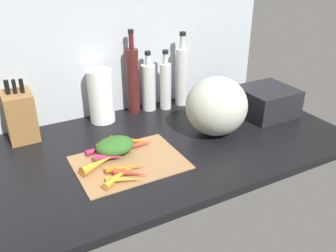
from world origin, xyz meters
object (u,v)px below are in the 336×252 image
paper_towel_roll (101,96)px  bottle_3 (182,75)px  carrot_0 (131,141)px  carrot_10 (132,173)px  carrot_1 (119,176)px  carrot_6 (106,147)px  carrot_5 (109,157)px  carrot_8 (113,148)px  cutting_board (129,162)px  carrot_2 (126,179)px  carrot_7 (127,168)px  bottle_0 (133,80)px  knife_block (20,116)px  carrot_4 (98,163)px  bottle_2 (166,85)px  carrot_3 (126,172)px  carrot_9 (137,145)px  dish_rack (267,101)px  bottle_1 (149,87)px  winter_squash (216,106)px

paper_towel_roll → bottle_3: 40.80cm
carrot_0 → carrot_10: (-8.22, -19.67, -0.59)cm
carrot_1 → carrot_6: 20.58cm
carrot_5 → carrot_8: (3.68, 6.01, -0.06)cm
cutting_board → carrot_2: (-5.92, -11.44, 1.46)cm
carrot_0 → carrot_7: carrot_0 is taller
bottle_0 → knife_block: bearing=-177.1°
carrot_10 → carrot_4: bearing=128.9°
carrot_6 → bottle_2: size_ratio=0.57×
knife_block → bottle_0: bottle_0 is taller
carrot_1 → knife_block: 52.70cm
paper_towel_roll → bottle_2: bottle_2 is taller
carrot_1 → bottle_2: (42.06, 45.92, 9.81)cm
bottle_0 → carrot_5: bearing=-125.0°
carrot_3 → bottle_0: size_ratio=0.38×
carrot_0 → carrot_9: (1.29, -3.12, -0.58)cm
carrot_8 → cutting_board: bearing=-75.4°
carrot_1 → paper_towel_roll: 49.11cm
bottle_3 → dish_rack: (28.03, -29.06, -8.36)cm
carrot_3 → bottle_2: bearing=48.7°
knife_block → carrot_3: bearing=-60.4°
dish_rack → carrot_7: bearing=-168.8°
bottle_1 → bottle_2: bearing=-19.8°
winter_squash → knife_block: size_ratio=1.02×
cutting_board → paper_towel_roll: bearing=84.7°
bottle_2 → bottle_3: (9.50, 1.06, 2.78)cm
bottle_0 → bottle_1: bottle_0 is taller
paper_towel_roll → carrot_5: bearing=-105.7°
paper_towel_roll → bottle_2: size_ratio=0.83×
knife_block → carrot_10: bearing=-60.2°
bottle_0 → bottle_2: 15.80cm
carrot_7 → bottle_0: (22.93, 46.34, 13.64)cm
cutting_board → bottle_0: (19.88, 40.82, 15.34)cm
bottle_2 → winter_squash: bearing=-79.6°
carrot_0 → bottle_3: bottle_3 is taller
knife_block → bottle_1: bearing=1.8°
carrot_4 → carrot_5: size_ratio=1.33×
carrot_10 → carrot_8: bearing=88.7°
carrot_8 → bottle_0: bearing=54.4°
carrot_1 → knife_block: size_ratio=0.58×
carrot_4 → bottle_0: bearing=52.0°
carrot_4 → bottle_3: (55.45, 37.34, 12.06)cm
carrot_8 → bottle_1: 43.59cm
cutting_board → paper_towel_roll: 40.15cm
cutting_board → carrot_9: carrot_9 is taller
winter_squash → paper_towel_roll: size_ratio=1.08×
carrot_4 → carrot_7: bearing=-39.2°
bottle_2 → dish_rack: 47.15cm
cutting_board → carrot_1: 11.33cm
carrot_3 → knife_block: (-25.80, 45.45, 8.04)cm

